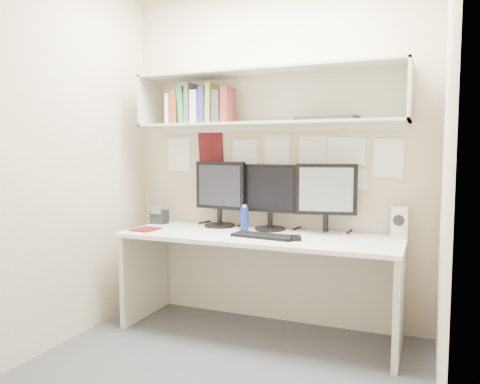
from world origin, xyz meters
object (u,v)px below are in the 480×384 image
at_px(desk, 259,284).
at_px(monitor_center, 271,195).
at_px(monitor_left, 220,192).
at_px(monitor_right, 326,196).
at_px(maroon_notebook, 146,229).
at_px(speaker, 399,222).
at_px(desk_phone, 159,217).
at_px(keyboard, 264,236).

distance_m(desk, monitor_center, 0.67).
bearing_deg(desk, monitor_left, 151.98).
distance_m(monitor_right, maroon_notebook, 1.38).
xyz_separation_m(monitor_left, monitor_center, (0.42, 0.00, -0.01)).
bearing_deg(speaker, monitor_right, 177.70).
bearing_deg(maroon_notebook, monitor_center, 27.11).
xyz_separation_m(desk, monitor_right, (0.44, 0.22, 0.64)).
bearing_deg(monitor_right, maroon_notebook, -174.89).
relative_size(desk, desk_phone, 13.53).
distance_m(monitor_center, speaker, 0.94).
distance_m(monitor_right, keyboard, 0.55).
relative_size(desk, monitor_left, 3.87).
xyz_separation_m(monitor_right, desk_phone, (-1.38, -0.05, -0.22)).
distance_m(keyboard, maroon_notebook, 0.94).
height_order(monitor_center, monitor_right, monitor_right).
distance_m(monitor_left, desk_phone, 0.57).
bearing_deg(maroon_notebook, desk_phone, 107.50).
bearing_deg(monitor_center, monitor_left, -175.73).
relative_size(speaker, desk_phone, 1.45).
bearing_deg(desk, monitor_center, 87.00).
height_order(monitor_right, speaker, monitor_right).
bearing_deg(desk_phone, maroon_notebook, -76.49).
bearing_deg(monitor_right, desk, -164.29).
bearing_deg(maroon_notebook, desk, 14.13).
height_order(maroon_notebook, desk_phone, desk_phone).
bearing_deg(maroon_notebook, monitor_left, 43.60).
relative_size(monitor_left, monitor_center, 1.03).
bearing_deg(monitor_center, speaker, 5.84).
height_order(desk, speaker, speaker).
distance_m(monitor_center, maroon_notebook, 0.99).
bearing_deg(keyboard, maroon_notebook, -170.62).
relative_size(desk, monitor_right, 3.94).
distance_m(monitor_right, speaker, 0.53).
xyz_separation_m(desk, monitor_left, (-0.41, 0.22, 0.64)).
height_order(desk, monitor_left, monitor_left).
height_order(monitor_left, maroon_notebook, monitor_left).
relative_size(monitor_left, keyboard, 1.15).
distance_m(maroon_notebook, desk_phone, 0.33).
height_order(monitor_left, keyboard, monitor_left).
distance_m(desk, maroon_notebook, 0.95).
height_order(desk, monitor_center, monitor_center).
bearing_deg(desk_phone, speaker, 2.39).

